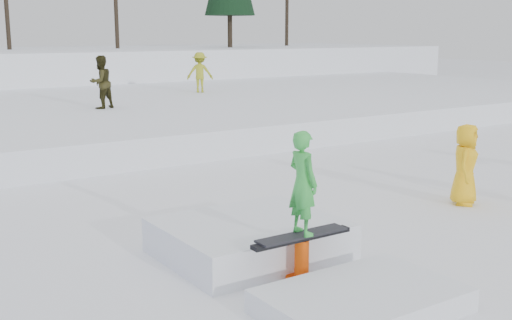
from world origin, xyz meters
TOP-DOWN VIEW (x-y plane):
  - ground at (0.00, 0.00)m, footprint 120.00×120.00m
  - snow_midrise at (0.00, 16.00)m, footprint 50.00×18.00m
  - walker_olive at (1.96, 13.65)m, footprint 1.06×0.95m
  - walker_ygreen at (7.66, 16.98)m, footprint 1.28×1.14m
  - spectator_yellow at (4.50, 0.51)m, footprint 0.94×0.86m
  - jib_rail_feature at (-0.69, -0.32)m, footprint 2.60×4.40m

SIDE VIEW (x-z plane):
  - ground at x=0.00m, z-range 0.00..0.00m
  - jib_rail_feature at x=-0.69m, z-range -0.75..1.36m
  - snow_midrise at x=0.00m, z-range 0.00..0.80m
  - spectator_yellow at x=4.50m, z-range 0.00..1.62m
  - walker_ygreen at x=7.66m, z-range 0.80..2.53m
  - walker_olive at x=1.96m, z-range 0.80..2.60m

